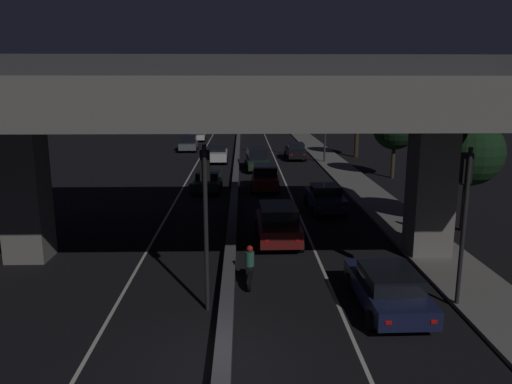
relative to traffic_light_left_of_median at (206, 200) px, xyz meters
name	(u,v)px	position (x,y,z in m)	size (l,w,h in m)	color
ground_plane	(223,364)	(0.63, -3.33, -3.69)	(200.00, 200.00, 0.00)	black
lane_line_left_inner	(198,161)	(-3.09, 31.67, -3.69)	(0.12, 126.00, 0.00)	beige
lane_line_right_inner	(276,161)	(4.34, 31.67, -3.69)	(0.12, 126.00, 0.00)	beige
median_divider	(237,159)	(0.63, 31.67, -3.47)	(0.46, 126.00, 0.45)	#4C4C51
sidewalk_right	(344,173)	(9.49, 24.67, -3.62)	(2.72, 126.00, 0.14)	slate
elevated_overpass	(229,104)	(0.63, 5.02, 2.76)	(22.93, 12.29, 8.36)	slate
traffic_light_left_of_median	(206,200)	(0.00, 0.00, 0.00)	(0.30, 0.49, 5.43)	black
traffic_light_right_of_median	(465,200)	(8.23, 0.00, -0.07)	(0.30, 0.49, 5.32)	black
street_lamp	(322,107)	(8.37, 30.44, 1.44)	(2.81, 0.32, 8.67)	#2D2D30
car_dark_blue_lead	(388,287)	(5.90, -0.11, -2.97)	(2.10, 4.62, 1.39)	#141938
car_dark_red_second	(278,223)	(2.79, 6.89, -2.77)	(2.08, 4.18, 1.77)	#591414
car_dark_blue_third	(325,198)	(5.94, 12.77, -2.92)	(2.03, 4.31, 1.54)	#141938
car_dark_red_fourth	(265,177)	(2.72, 18.63, -2.79)	(2.05, 4.43, 1.73)	#591414
car_dark_green_fifth	(257,158)	(2.37, 26.74, -2.69)	(2.06, 4.85, 1.88)	black
car_black_sixth	(295,151)	(6.30, 32.79, -2.86)	(1.90, 4.44, 1.62)	black
car_dark_green_lead_oncoming	(208,181)	(-1.24, 18.37, -2.98)	(1.92, 4.16, 1.34)	black
car_white_second_oncoming	(218,154)	(-1.17, 30.95, -2.90)	(1.95, 3.97, 1.51)	silver
car_grey_third_oncoming	(189,143)	(-4.72, 39.14, -2.84)	(2.07, 4.21, 1.65)	#515459
car_white_fourth_oncoming	(198,134)	(-4.58, 49.13, -2.84)	(2.15, 4.73, 1.65)	silver
motorcycle_black_filtering_near	(250,268)	(1.41, 2.04, -3.07)	(0.34, 1.96, 1.48)	black
pedestrian_on_sidewalk	(430,215)	(10.23, 7.89, -2.69)	(0.30, 0.30, 1.69)	#2D261E
roadside_tree_kerbside_near	(469,153)	(12.22, 8.57, 0.26)	(3.28, 3.28, 5.61)	#2D2116
roadside_tree_kerbside_mid	(395,128)	(12.86, 22.79, 0.21)	(3.36, 3.36, 5.60)	#38281C
roadside_tree_kerbside_far	(358,116)	(12.55, 34.17, 0.43)	(3.13, 3.13, 5.74)	#2D2116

